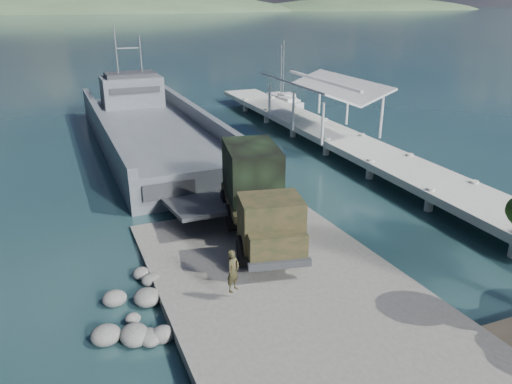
{
  "coord_description": "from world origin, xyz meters",
  "views": [
    {
      "loc": [
        -7.74,
        -16.94,
        11.38
      ],
      "look_at": [
        1.45,
        6.0,
        1.86
      ],
      "focal_mm": 35.0,
      "sensor_mm": 36.0,
      "label": 1
    }
  ],
  "objects_px": {
    "sailboat_near": "(281,103)",
    "soldier": "(233,280)",
    "military_truck": "(257,195)",
    "landing_craft": "(154,136)",
    "sailboat_far": "(283,99)",
    "pier": "(327,125)"
  },
  "relations": [
    {
      "from": "sailboat_near",
      "to": "soldier",
      "type": "bearing_deg",
      "value": -136.77
    },
    {
      "from": "military_truck",
      "to": "soldier",
      "type": "relative_size",
      "value": 5.27
    },
    {
      "from": "soldier",
      "to": "sailboat_near",
      "type": "xyz_separation_m",
      "value": [
        18.41,
        35.78,
        -0.99
      ]
    },
    {
      "from": "landing_craft",
      "to": "sailboat_near",
      "type": "xyz_separation_m",
      "value": [
        16.67,
        11.0,
        -0.44
      ]
    },
    {
      "from": "landing_craft",
      "to": "sailboat_far",
      "type": "relative_size",
      "value": 4.61
    },
    {
      "from": "soldier",
      "to": "sailboat_near",
      "type": "height_order",
      "value": "sailboat_near"
    },
    {
      "from": "pier",
      "to": "sailboat_far",
      "type": "distance_m",
      "value": 18.53
    },
    {
      "from": "pier",
      "to": "sailboat_near",
      "type": "relative_size",
      "value": 6.27
    },
    {
      "from": "sailboat_near",
      "to": "landing_craft",
      "type": "bearing_deg",
      "value": -166.13
    },
    {
      "from": "pier",
      "to": "sailboat_near",
      "type": "bearing_deg",
      "value": 79.1
    },
    {
      "from": "soldier",
      "to": "pier",
      "type": "bearing_deg",
      "value": 16.15
    },
    {
      "from": "military_truck",
      "to": "soldier",
      "type": "distance_m",
      "value": 6.19
    },
    {
      "from": "pier",
      "to": "military_truck",
      "type": "bearing_deg",
      "value": -129.79
    },
    {
      "from": "pier",
      "to": "sailboat_far",
      "type": "bearing_deg",
      "value": 76.62
    },
    {
      "from": "pier",
      "to": "soldier",
      "type": "height_order",
      "value": "pier"
    },
    {
      "from": "soldier",
      "to": "military_truck",
      "type": "bearing_deg",
      "value": 23.0
    },
    {
      "from": "soldier",
      "to": "sailboat_far",
      "type": "xyz_separation_m",
      "value": [
        19.64,
        37.92,
        -0.97
      ]
    },
    {
      "from": "landing_craft",
      "to": "military_truck",
      "type": "xyz_separation_m",
      "value": [
        1.37,
        -19.57,
        1.71
      ]
    },
    {
      "from": "landing_craft",
      "to": "soldier",
      "type": "xyz_separation_m",
      "value": [
        -1.74,
        -24.79,
        0.55
      ]
    },
    {
      "from": "landing_craft",
      "to": "sailboat_near",
      "type": "distance_m",
      "value": 19.98
    },
    {
      "from": "military_truck",
      "to": "sailboat_far",
      "type": "relative_size",
      "value": 1.25
    },
    {
      "from": "landing_craft",
      "to": "military_truck",
      "type": "bearing_deg",
      "value": -86.83
    }
  ]
}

